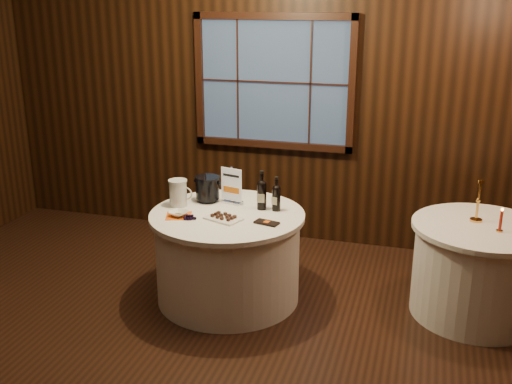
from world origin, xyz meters
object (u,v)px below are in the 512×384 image
(grape_bunch, at_px, (189,218))
(glass_pitcher, at_px, (178,193))
(sign_stand, at_px, (232,191))
(chocolate_box, at_px, (267,223))
(ice_bucket, at_px, (207,188))
(brass_candlestick, at_px, (478,206))
(cracker_bowl, at_px, (179,213))
(red_candle, at_px, (501,222))
(main_table, at_px, (228,256))
(port_bottle_left, at_px, (262,193))
(side_table, at_px, (477,270))
(chocolate_plate, at_px, (224,218))
(port_bottle_right, at_px, (276,196))

(grape_bunch, relative_size, glass_pitcher, 0.72)
(sign_stand, distance_m, chocolate_box, 0.57)
(sign_stand, distance_m, ice_bucket, 0.22)
(chocolate_box, distance_m, brass_candlestick, 1.66)
(cracker_bowl, height_order, red_candle, red_candle)
(main_table, height_order, port_bottle_left, port_bottle_left)
(chocolate_box, relative_size, brass_candlestick, 0.55)
(side_table, relative_size, brass_candlestick, 3.14)
(chocolate_plate, distance_m, grape_bunch, 0.27)
(red_candle, bearing_deg, grape_bunch, -169.66)
(sign_stand, bearing_deg, ice_bucket, -164.14)
(side_table, xyz_separation_m, chocolate_plate, (-1.98, -0.45, 0.40))
(side_table, xyz_separation_m, chocolate_box, (-1.62, -0.44, 0.39))
(port_bottle_right, relative_size, cracker_bowl, 1.96)
(chocolate_box, distance_m, red_candle, 1.77)
(ice_bucket, relative_size, grape_bunch, 1.34)
(side_table, bearing_deg, brass_candlestick, 120.31)
(side_table, relative_size, sign_stand, 3.32)
(grape_bunch, height_order, red_candle, red_candle)
(red_candle, bearing_deg, port_bottle_right, -179.33)
(cracker_bowl, bearing_deg, chocolate_plate, 4.21)
(glass_pitcher, relative_size, brass_candlestick, 0.66)
(ice_bucket, distance_m, red_candle, 2.37)
(cracker_bowl, bearing_deg, sign_stand, 52.89)
(port_bottle_right, xyz_separation_m, glass_pitcher, (-0.82, -0.12, -0.01))
(port_bottle_left, bearing_deg, sign_stand, 159.76)
(port_bottle_left, bearing_deg, ice_bucket, 166.35)
(port_bottle_right, bearing_deg, grape_bunch, -131.42)
(chocolate_plate, distance_m, chocolate_box, 0.36)
(chocolate_box, bearing_deg, side_table, 28.13)
(chocolate_box, xyz_separation_m, glass_pitcher, (-0.83, 0.20, 0.11))
(side_table, bearing_deg, sign_stand, -178.42)
(glass_pitcher, height_order, red_candle, glass_pitcher)
(ice_bucket, height_order, grape_bunch, ice_bucket)
(main_table, bearing_deg, sign_stand, 98.93)
(main_table, distance_m, chocolate_box, 0.56)
(ice_bucket, xyz_separation_m, brass_candlestick, (2.21, 0.15, 0.01))
(glass_pitcher, bearing_deg, port_bottle_right, 11.85)
(port_bottle_left, bearing_deg, grape_bunch, -146.57)
(port_bottle_left, xyz_separation_m, red_candle, (1.87, 0.02, -0.07))
(main_table, bearing_deg, port_bottle_left, 35.72)
(grape_bunch, height_order, cracker_bowl, cracker_bowl)
(sign_stand, height_order, chocolate_plate, sign_stand)
(port_bottle_right, bearing_deg, cracker_bowl, -139.44)
(sign_stand, bearing_deg, port_bottle_right, 4.65)
(ice_bucket, relative_size, chocolate_box, 1.17)
(port_bottle_right, height_order, chocolate_plate, port_bottle_right)
(sign_stand, distance_m, port_bottle_right, 0.41)
(port_bottle_left, height_order, cracker_bowl, port_bottle_left)
(side_table, height_order, port_bottle_right, port_bottle_right)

